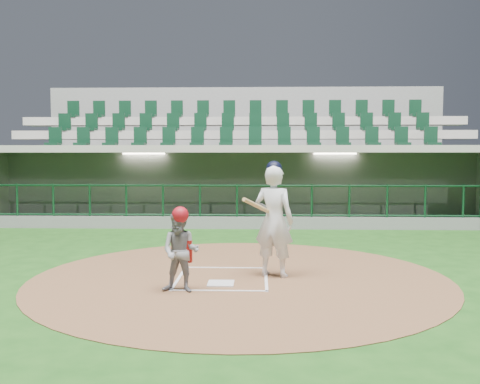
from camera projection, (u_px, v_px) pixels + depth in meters
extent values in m
plane|color=#194714|center=(224.00, 275.00, 9.48)|extent=(120.00, 120.00, 0.00)
cylinder|color=brown|center=(240.00, 277.00, 9.27)|extent=(7.20, 7.20, 0.01)
cube|color=silver|center=(221.00, 283.00, 8.78)|extent=(0.43, 0.43, 0.02)
cube|color=silver|center=(179.00, 278.00, 9.21)|extent=(0.05, 1.80, 0.01)
cube|color=white|center=(266.00, 278.00, 9.16)|extent=(0.05, 1.80, 0.01)
cube|color=white|center=(226.00, 268.00, 10.03)|extent=(1.55, 0.05, 0.01)
cube|color=white|center=(219.00, 291.00, 8.34)|extent=(1.55, 0.05, 0.01)
cube|color=slate|center=(239.00, 239.00, 17.00)|extent=(15.00, 3.00, 0.10)
cube|color=gray|center=(241.00, 192.00, 18.50)|extent=(15.00, 0.20, 2.70)
cube|color=#AFAD9B|center=(241.00, 185.00, 18.36)|extent=(13.50, 0.04, 0.90)
cube|color=gray|center=(6.00, 195.00, 17.16)|extent=(0.20, 3.00, 2.70)
cube|color=gray|center=(479.00, 196.00, 16.64)|extent=(0.20, 3.00, 2.70)
cube|color=#A5A195|center=(239.00, 149.00, 16.55)|extent=(15.40, 3.50, 0.20)
cube|color=slate|center=(237.00, 224.00, 15.41)|extent=(15.00, 0.15, 0.40)
cube|color=black|center=(237.00, 169.00, 15.30)|extent=(15.00, 0.01, 0.95)
cube|color=brown|center=(240.00, 226.00, 18.03)|extent=(12.75, 0.40, 0.45)
cube|color=white|center=(144.00, 154.00, 16.91)|extent=(1.30, 0.35, 0.04)
cube|color=white|center=(335.00, 154.00, 16.71)|extent=(1.30, 0.35, 0.04)
imported|color=#B01B12|center=(94.00, 205.00, 18.09)|extent=(1.34, 0.94, 1.90)
imported|color=#B21320|center=(196.00, 208.00, 17.74)|extent=(1.08, 0.66, 1.72)
imported|color=#A41A11|center=(318.00, 208.00, 17.60)|extent=(0.94, 0.69, 1.76)
imported|color=#A51911|center=(412.00, 208.00, 17.76)|extent=(1.67, 0.88, 1.72)
cube|color=slate|center=(242.00, 181.00, 20.12)|extent=(17.00, 6.50, 2.50)
cube|color=gray|center=(241.00, 150.00, 18.55)|extent=(16.60, 0.95, 0.30)
cube|color=#A39E93|center=(242.00, 135.00, 19.45)|extent=(16.60, 0.95, 0.30)
cube|color=#A8A297|center=(242.00, 122.00, 20.36)|extent=(16.60, 0.95, 0.30)
cube|color=gray|center=(244.00, 146.00, 23.37)|extent=(17.00, 0.25, 5.05)
imported|color=white|center=(274.00, 221.00, 9.29)|extent=(0.83, 0.69, 1.94)
sphere|color=black|center=(274.00, 169.00, 9.23)|extent=(0.28, 0.28, 0.28)
cylinder|color=tan|center=(260.00, 207.00, 9.03)|extent=(0.58, 0.79, 0.39)
imported|color=gray|center=(181.00, 252.00, 8.25)|extent=(0.67, 0.56, 1.25)
sphere|color=maroon|center=(180.00, 215.00, 8.21)|extent=(0.26, 0.26, 0.26)
cube|color=#AD1612|center=(182.00, 251.00, 8.40)|extent=(0.32, 0.10, 0.35)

